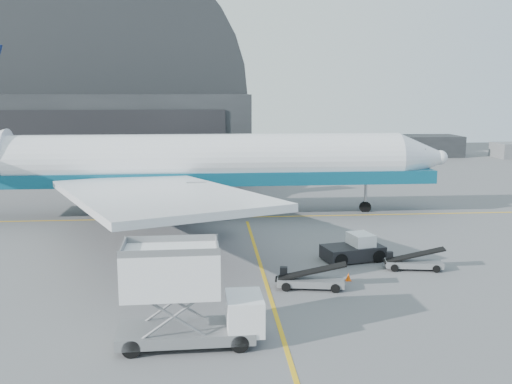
{
  "coord_description": "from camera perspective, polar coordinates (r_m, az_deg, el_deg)",
  "views": [
    {
      "loc": [
        -3.68,
        -35.79,
        12.45
      ],
      "look_at": [
        0.1,
        9.01,
        4.5
      ],
      "focal_mm": 40.0,
      "sensor_mm": 36.0,
      "label": 1
    }
  ],
  "objects": [
    {
      "name": "ground",
      "position": [
        38.07,
        1.0,
        -9.06
      ],
      "size": [
        200.0,
        200.0,
        0.0
      ],
      "primitive_type": "plane",
      "color": "#565659",
      "rests_on": "ground"
    },
    {
      "name": "taxi_lines",
      "position": [
        50.16,
        -0.47,
        -4.33
      ],
      "size": [
        80.0,
        42.12,
        0.02
      ],
      "color": "gold",
      "rests_on": "ground"
    },
    {
      "name": "hangar",
      "position": [
        102.43,
        -15.28,
        8.05
      ],
      "size": [
        50.0,
        28.3,
        28.0
      ],
      "color": "black",
      "rests_on": "ground"
    },
    {
      "name": "distant_bldg_a",
      "position": [
        116.24,
        16.25,
        3.48
      ],
      "size": [
        14.0,
        8.0,
        4.0
      ],
      "primitive_type": "cube",
      "color": "black",
      "rests_on": "ground"
    },
    {
      "name": "airliner",
      "position": [
        57.83,
        -6.95,
        2.89
      ],
      "size": [
        54.33,
        52.69,
        19.07
      ],
      "color": "white",
      "rests_on": "ground"
    },
    {
      "name": "catering_truck",
      "position": [
        28.72,
        -7.19,
        -10.32
      ],
      "size": [
        7.25,
        2.93,
        4.94
      ],
      "rotation": [
        0.0,
        0.0,
        0.03
      ],
      "color": "slate",
      "rests_on": "ground"
    },
    {
      "name": "pushback_tug",
      "position": [
        43.43,
        9.8,
        -5.73
      ],
      "size": [
        4.84,
        3.46,
        2.04
      ],
      "rotation": [
        0.0,
        0.0,
        0.24
      ],
      "color": "black",
      "rests_on": "ground"
    },
    {
      "name": "belt_loader_a",
      "position": [
        37.06,
        5.39,
        -8.78
      ],
      "size": [
        4.62,
        2.17,
        1.73
      ],
      "rotation": [
        0.0,
        0.0,
        -0.16
      ],
      "color": "slate",
      "rests_on": "ground"
    },
    {
      "name": "belt_loader_b",
      "position": [
        42.18,
        15.42,
        -6.81
      ],
      "size": [
        4.3,
        2.0,
        1.61
      ],
      "rotation": [
        0.0,
        0.0,
        -0.16
      ],
      "color": "slate",
      "rests_on": "ground"
    },
    {
      "name": "traffic_cone",
      "position": [
        38.89,
        9.22,
        -8.38
      ],
      "size": [
        0.37,
        0.37,
        0.54
      ],
      "color": "#F95507",
      "rests_on": "ground"
    }
  ]
}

